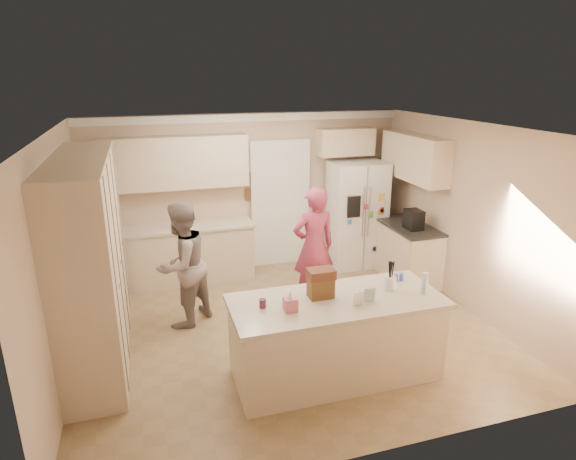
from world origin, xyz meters
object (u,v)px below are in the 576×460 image
object	(u,v)px
coffee_maker	(414,220)
dollhouse_body	(321,288)
refrigerator	(356,214)
utensil_crock	(390,283)
island_base	(336,339)
tissue_box	(290,304)
teen_boy	(182,265)
teen_girl	(314,247)

from	to	relation	value
coffee_maker	dollhouse_body	bearing A→B (deg)	-140.71
refrigerator	utensil_crock	world-z (taller)	refrigerator
refrigerator	utensil_crock	bearing A→B (deg)	-104.68
island_base	dollhouse_body	xyz separation A→B (m)	(-0.15, 0.10, 0.60)
island_base	tissue_box	distance (m)	0.79
coffee_maker	utensil_crock	distance (m)	2.32
refrigerator	dollhouse_body	world-z (taller)	refrigerator
refrigerator	teen_boy	distance (m)	3.30
utensil_crock	dollhouse_body	bearing A→B (deg)	176.42
dollhouse_body	utensil_crock	bearing A→B (deg)	-3.58
utensil_crock	teen_girl	world-z (taller)	teen_girl
coffee_maker	teen_boy	world-z (taller)	teen_boy
tissue_box	refrigerator	bearing A→B (deg)	55.03
utensil_crock	teen_boy	bearing A→B (deg)	142.55
utensil_crock	coffee_maker	bearing A→B (deg)	52.88
refrigerator	coffee_maker	distance (m)	1.15
refrigerator	island_base	xyz separation A→B (m)	(-1.57, -2.94, -0.46)
teen_girl	teen_boy	bearing A→B (deg)	-3.05
refrigerator	tissue_box	world-z (taller)	refrigerator
coffee_maker	tissue_box	bearing A→B (deg)	-142.43
utensil_crock	tissue_box	bearing A→B (deg)	-172.87
island_base	coffee_maker	bearing A→B (deg)	42.83
coffee_maker	teen_girl	distance (m)	1.71
dollhouse_body	refrigerator	bearing A→B (deg)	58.71
refrigerator	tissue_box	size ratio (longest dim) A/B	12.86
island_base	teen_girl	world-z (taller)	teen_girl
teen_girl	dollhouse_body	bearing A→B (deg)	67.77
tissue_box	coffee_maker	bearing A→B (deg)	37.57
refrigerator	dollhouse_body	xyz separation A→B (m)	(-1.72, -2.84, 0.14)
island_base	dollhouse_body	bearing A→B (deg)	146.31
utensil_crock	teen_boy	world-z (taller)	teen_boy
tissue_box	teen_boy	size ratio (longest dim) A/B	0.08
tissue_box	dollhouse_body	distance (m)	0.45
tissue_box	dollhouse_body	xyz separation A→B (m)	(0.40, 0.20, 0.04)
teen_boy	tissue_box	bearing A→B (deg)	74.96
dollhouse_body	teen_girl	bearing A→B (deg)	72.45
teen_boy	teen_girl	distance (m)	1.84
island_base	tissue_box	xyz separation A→B (m)	(-0.55, -0.10, 0.56)
island_base	dollhouse_body	world-z (taller)	dollhouse_body
teen_boy	coffee_maker	bearing A→B (deg)	141.20
island_base	utensil_crock	world-z (taller)	utensil_crock
dollhouse_body	island_base	bearing A→B (deg)	-33.69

